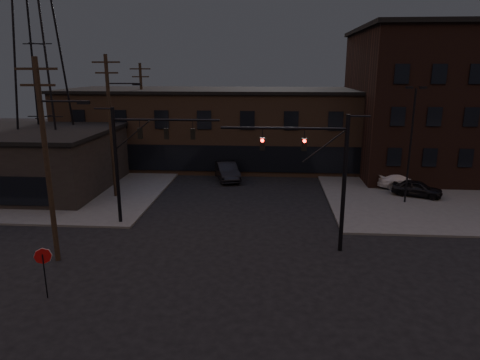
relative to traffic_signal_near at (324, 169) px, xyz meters
name	(u,v)px	position (x,y,z in m)	size (l,w,h in m)	color
ground	(222,283)	(-5.36, -4.50, -4.93)	(140.00, 140.00, 0.00)	black
sidewalk_ne	(476,180)	(16.64, 17.50, -4.86)	(30.00, 30.00, 0.15)	#474744
sidewalk_nw	(35,172)	(-27.36, 17.50, -4.86)	(30.00, 30.00, 0.15)	#474744
building_row	(250,128)	(-5.36, 23.50, -0.93)	(40.00, 12.00, 8.00)	#4A3627
building_right	(467,104)	(16.64, 21.50, 2.07)	(22.00, 16.00, 14.00)	black
building_left	(17,161)	(-25.36, 11.50, -2.43)	(16.00, 12.00, 5.00)	black
traffic_signal_near	(324,169)	(0.00, 0.00, 0.00)	(7.12, 0.24, 8.00)	black
traffic_signal_far	(134,153)	(-12.07, 3.50, 0.08)	(7.12, 0.24, 8.00)	black
stop_sign	(43,261)	(-13.36, -6.49, -3.09)	(0.72, 0.33, 2.48)	black
utility_pole_near	(47,158)	(-14.79, -2.50, 0.94)	(3.70, 0.28, 11.00)	black
utility_pole_mid	(111,124)	(-15.79, 9.50, 1.19)	(3.70, 0.28, 11.50)	black
utility_pole_far	(143,113)	(-16.86, 21.50, 0.85)	(2.20, 0.28, 11.00)	black
transmission_tower	(37,44)	(-23.36, 13.50, 7.57)	(7.00, 7.00, 25.00)	black
lot_light_a	(411,135)	(7.64, 9.50, 0.58)	(1.50, 0.28, 9.14)	black
lot_light_b	(464,127)	(13.64, 14.50, 0.58)	(1.50, 0.28, 9.14)	black
parked_car_lot_a	(417,188)	(9.09, 11.24, -4.11)	(1.58, 3.93, 1.34)	black
parked_car_lot_b	(400,180)	(8.52, 14.08, -4.14)	(1.80, 4.43, 1.28)	silver
car_crossing	(227,171)	(-7.24, 16.10, -4.08)	(1.79, 5.14, 1.70)	black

